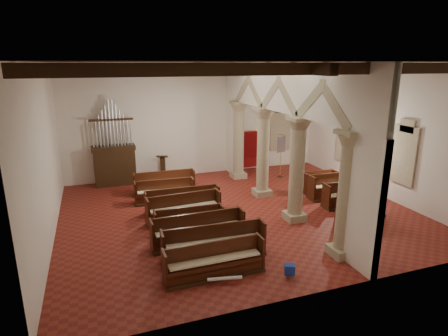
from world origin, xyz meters
TOP-DOWN VIEW (x-y plane):
  - floor at (0.00, 0.00)m, footprint 14.00×14.00m
  - ceiling at (0.00, 0.00)m, footprint 14.00×14.00m
  - wall_back at (0.00, 6.00)m, footprint 14.00×0.02m
  - wall_front at (0.00, -6.00)m, footprint 14.00×0.02m
  - wall_left at (-7.00, 0.00)m, footprint 0.02×12.00m
  - wall_right at (7.00, 0.00)m, footprint 0.02×12.00m
  - ceiling_beams at (0.00, 0.00)m, footprint 13.80×11.80m
  - arcade at (1.80, 0.00)m, footprint 0.90×11.90m
  - window_right_a at (6.98, -1.50)m, footprint 0.03×1.00m
  - window_right_b at (6.98, 2.50)m, footprint 0.03×1.00m
  - window_back at (5.00, 5.98)m, footprint 1.00×0.03m
  - pipe_organ at (-4.50, 5.50)m, footprint 2.10×0.85m
  - lectern at (-2.08, 5.47)m, footprint 0.67×0.70m
  - dossal_curtain at (3.50, 5.92)m, footprint 1.80×0.07m
  - processional_banner at (3.97, 3.83)m, footprint 0.54×0.69m
  - hymnal_box_a at (-0.39, -5.06)m, footprint 0.36×0.33m
  - hymnal_box_b at (-1.13, -3.31)m, footprint 0.38×0.34m
  - hymnal_box_c at (-0.56, -1.18)m, footprint 0.30×0.25m
  - tube_heater_a at (-2.27, -4.76)m, footprint 0.98×0.30m
  - tube_heater_b at (-2.14, -4.14)m, footprint 1.00×0.34m
  - nave_pew_0 at (-2.41, -4.27)m, footprint 2.97×0.70m
  - nave_pew_1 at (-2.10, -3.27)m, footprint 3.32×0.89m
  - nave_pew_2 at (-2.31, -2.21)m, footprint 3.21×0.75m
  - nave_pew_3 at (-2.40, -1.32)m, footprint 2.52×0.76m
  - nave_pew_4 at (-2.32, -0.17)m, footprint 2.92×0.88m
  - nave_pew_5 at (-2.15, 0.77)m, footprint 3.08×0.76m
  - nave_pew_6 at (-2.63, 2.18)m, footprint 2.64×0.84m
  - nave_pew_7 at (-2.41, 3.35)m, footprint 2.87×0.80m
  - aisle_pew_0 at (4.40, -2.19)m, footprint 1.96×0.80m
  - aisle_pew_1 at (4.58, -0.99)m, footprint 2.04×0.84m
  - aisle_pew_2 at (4.56, 0.15)m, footprint 2.02×0.83m
  - aisle_pew_3 at (4.59, 1.06)m, footprint 1.69×0.72m

SIDE VIEW (x-z plane):
  - floor at x=0.00m, z-range 0.00..0.00m
  - tube_heater_a at x=-2.27m, z-range 0.11..0.21m
  - tube_heater_b at x=-2.14m, z-range 0.11..0.21m
  - hymnal_box_a at x=-0.39m, z-range 0.10..0.39m
  - hymnal_box_c at x=-0.56m, z-range 0.10..0.40m
  - hymnal_box_b at x=-1.13m, z-range 0.10..0.42m
  - nave_pew_3 at x=-2.40m, z-range -0.16..0.81m
  - nave_pew_6 at x=-2.63m, z-range -0.17..0.83m
  - nave_pew_0 at x=-2.41m, z-range -0.17..0.84m
  - nave_pew_5 at x=-2.15m, z-range -0.17..0.84m
  - aisle_pew_3 at x=4.59m, z-range -0.16..0.84m
  - nave_pew_7 at x=-2.41m, z-range -0.18..0.87m
  - nave_pew_1 at x=-2.10m, z-range -0.18..0.88m
  - nave_pew_2 at x=-2.31m, z-range -0.18..0.89m
  - aisle_pew_1 at x=4.58m, z-range -0.17..0.90m
  - nave_pew_4 at x=-2.32m, z-range -0.19..0.91m
  - aisle_pew_0 at x=4.40m, z-range -0.18..0.93m
  - aisle_pew_2 at x=4.56m, z-range -0.18..0.94m
  - lectern at x=-2.08m, z-range -0.12..1.27m
  - processional_banner at x=3.97m, z-range -0.40..2.01m
  - dossal_curtain at x=3.50m, z-range 0.08..2.25m
  - pipe_organ at x=-4.50m, z-range -0.83..3.57m
  - window_right_a at x=6.98m, z-range 1.10..3.30m
  - window_right_b at x=6.98m, z-range 1.10..3.30m
  - window_back at x=5.00m, z-range 1.10..3.30m
  - wall_back at x=0.00m, z-range 0.00..6.00m
  - wall_front at x=0.00m, z-range 0.00..6.00m
  - wall_left at x=-7.00m, z-range 0.00..6.00m
  - wall_right at x=7.00m, z-range 0.00..6.00m
  - arcade at x=1.80m, z-range 0.56..6.56m
  - ceiling_beams at x=0.00m, z-range 5.67..5.97m
  - ceiling at x=0.00m, z-range 6.00..6.00m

